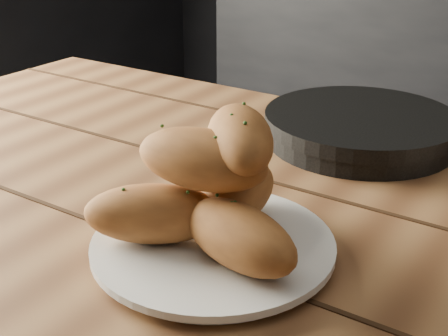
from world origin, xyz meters
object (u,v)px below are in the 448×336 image
plate (213,247)px  skillet (362,128)px  bread_rolls (213,189)px  table (258,299)px

plate → skillet: skillet is taller
skillet → bread_rolls: bearing=-91.3°
skillet → table: bearing=-90.1°
table → skillet: 0.32m
bread_rolls → skillet: size_ratio=0.59×
plate → skillet: 0.37m
bread_rolls → plate: bearing=-62.9°
table → skillet: size_ratio=3.58×
table → bread_rolls: size_ratio=6.05×
table → plate: (-0.01, -0.08, 0.11)m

